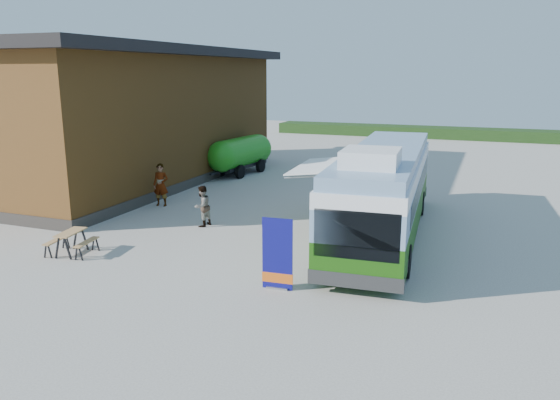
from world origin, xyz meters
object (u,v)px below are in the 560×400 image
at_px(person_a, 161,185).
at_px(picnic_table, 71,237).
at_px(bus, 384,189).
at_px(banner, 277,261).
at_px(slurry_tanker, 241,153).
at_px(person_b, 202,206).

bearing_deg(person_a, picnic_table, -91.83).
relative_size(bus, banner, 6.00).
bearing_deg(person_a, slurry_tanker, 79.99).
bearing_deg(slurry_tanker, person_b, -65.19).
xyz_separation_m(picnic_table, person_b, (2.49, 4.74, 0.23)).
height_order(picnic_table, person_a, person_a).
distance_m(picnic_table, person_a, 7.22).
xyz_separation_m(bus, slurry_tanker, (-10.63, 9.92, -0.55)).
bearing_deg(bus, person_b, -174.05).
xyz_separation_m(bus, person_b, (-7.11, -1.23, -1.02)).
distance_m(banner, person_a, 11.54).
relative_size(person_a, person_b, 1.20).
bearing_deg(banner, bus, 69.87).
relative_size(bus, person_b, 7.62).
distance_m(bus, person_b, 7.29).
height_order(bus, picnic_table, bus).
height_order(banner, person_a, banner).
bearing_deg(banner, slurry_tanker, 114.59).
relative_size(banner, picnic_table, 1.33).
xyz_separation_m(person_a, slurry_tanker, (-0.00, 8.76, 0.30)).
xyz_separation_m(person_a, person_b, (3.52, -2.40, -0.16)).
height_order(person_a, person_b, person_a).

